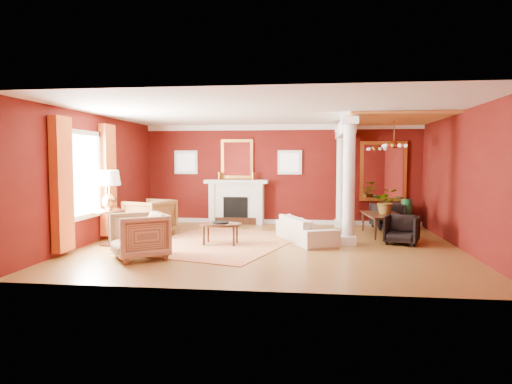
# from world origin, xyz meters

# --- Properties ---
(ground) EXTENTS (8.00, 8.00, 0.00)m
(ground) POSITION_xyz_m (0.00, 0.00, 0.00)
(ground) COLOR brown
(ground) RESTS_ON ground
(room_shell) EXTENTS (8.04, 7.04, 2.92)m
(room_shell) POSITION_xyz_m (0.00, 0.00, 2.02)
(room_shell) COLOR #52100B
(room_shell) RESTS_ON ground
(fireplace) EXTENTS (1.85, 0.42, 1.29)m
(fireplace) POSITION_xyz_m (-1.30, 3.32, 0.65)
(fireplace) COLOR white
(fireplace) RESTS_ON ground
(overmantel_mirror) EXTENTS (0.95, 0.07, 1.15)m
(overmantel_mirror) POSITION_xyz_m (-1.30, 3.45, 1.90)
(overmantel_mirror) COLOR gold
(overmantel_mirror) RESTS_ON fireplace
(flank_window_left) EXTENTS (0.70, 0.07, 0.70)m
(flank_window_left) POSITION_xyz_m (-2.85, 3.46, 1.80)
(flank_window_left) COLOR white
(flank_window_left) RESTS_ON room_shell
(flank_window_right) EXTENTS (0.70, 0.07, 0.70)m
(flank_window_right) POSITION_xyz_m (0.25, 3.46, 1.80)
(flank_window_right) COLOR white
(flank_window_right) RESTS_ON room_shell
(left_window) EXTENTS (0.21, 2.55, 2.60)m
(left_window) POSITION_xyz_m (-3.89, -0.60, 1.42)
(left_window) COLOR white
(left_window) RESTS_ON room_shell
(column_front) EXTENTS (0.36, 0.36, 2.80)m
(column_front) POSITION_xyz_m (1.70, 0.30, 1.43)
(column_front) COLOR white
(column_front) RESTS_ON ground
(column_back) EXTENTS (0.36, 0.36, 2.80)m
(column_back) POSITION_xyz_m (1.70, 3.00, 1.43)
(column_back) COLOR white
(column_back) RESTS_ON ground
(header_beam) EXTENTS (0.30, 3.20, 0.32)m
(header_beam) POSITION_xyz_m (1.70, 1.90, 2.62)
(header_beam) COLOR white
(header_beam) RESTS_ON column_front
(amber_ceiling) EXTENTS (2.30, 3.40, 0.04)m
(amber_ceiling) POSITION_xyz_m (2.85, 1.75, 2.87)
(amber_ceiling) COLOR #DB8C40
(amber_ceiling) RESTS_ON room_shell
(dining_mirror) EXTENTS (1.30, 0.07, 1.70)m
(dining_mirror) POSITION_xyz_m (2.90, 3.45, 1.55)
(dining_mirror) COLOR gold
(dining_mirror) RESTS_ON room_shell
(chandelier) EXTENTS (0.60, 0.62, 0.75)m
(chandelier) POSITION_xyz_m (2.90, 1.80, 2.25)
(chandelier) COLOR #A96C35
(chandelier) RESTS_ON room_shell
(crown_trim) EXTENTS (8.00, 0.08, 0.16)m
(crown_trim) POSITION_xyz_m (0.00, 3.46, 2.82)
(crown_trim) COLOR white
(crown_trim) RESTS_ON room_shell
(base_trim) EXTENTS (8.00, 0.08, 0.12)m
(base_trim) POSITION_xyz_m (0.00, 3.46, 0.06)
(base_trim) COLOR white
(base_trim) RESTS_ON ground
(rug) EXTENTS (3.93, 4.59, 0.02)m
(rug) POSITION_xyz_m (-1.16, 0.19, 0.01)
(rug) COLOR maroon
(rug) RESTS_ON ground
(sofa) EXTENTS (1.31, 2.04, 0.77)m
(sofa) POSITION_xyz_m (0.77, 0.55, 0.38)
(sofa) COLOR beige
(sofa) RESTS_ON ground
(armchair_leopard) EXTENTS (1.19, 1.23, 1.00)m
(armchair_leopard) POSITION_xyz_m (-3.06, 0.91, 0.50)
(armchair_leopard) COLOR black
(armchair_leopard) RESTS_ON ground
(armchair_stripe) EXTENTS (1.25, 1.27, 0.96)m
(armchair_stripe) POSITION_xyz_m (-2.32, -1.65, 0.48)
(armchair_stripe) COLOR tan
(armchair_stripe) RESTS_ON ground
(coffee_table) EXTENTS (0.94, 0.94, 0.48)m
(coffee_table) POSITION_xyz_m (-1.09, -0.04, 0.43)
(coffee_table) COLOR black
(coffee_table) RESTS_ON ground
(coffee_book) EXTENTS (0.14, 0.09, 0.21)m
(coffee_book) POSITION_xyz_m (-1.11, -0.03, 0.58)
(coffee_book) COLOR black
(coffee_book) RESTS_ON coffee_table
(side_table) EXTENTS (0.66, 0.66, 1.65)m
(side_table) POSITION_xyz_m (-3.50, -0.35, 1.13)
(side_table) COLOR black
(side_table) RESTS_ON ground
(dining_table) EXTENTS (0.68, 1.56, 0.84)m
(dining_table) POSITION_xyz_m (2.68, 1.70, 0.42)
(dining_table) COLOR black
(dining_table) RESTS_ON ground
(dining_chair_near) EXTENTS (0.87, 0.84, 0.70)m
(dining_chair_near) POSITION_xyz_m (2.89, 0.53, 0.35)
(dining_chair_near) COLOR black
(dining_chair_near) RESTS_ON ground
(dining_chair_far) EXTENTS (0.87, 0.84, 0.77)m
(dining_chair_far) POSITION_xyz_m (2.93, 2.84, 0.39)
(dining_chair_far) COLOR black
(dining_chair_far) RESTS_ON ground
(green_urn) EXTENTS (0.34, 0.34, 0.81)m
(green_urn) POSITION_xyz_m (3.48, 3.00, 0.32)
(green_urn) COLOR #164524
(green_urn) RESTS_ON ground
(potted_plant) EXTENTS (0.67, 0.72, 0.50)m
(potted_plant) POSITION_xyz_m (2.71, 1.64, 1.09)
(potted_plant) COLOR #26591E
(potted_plant) RESTS_ON dining_table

